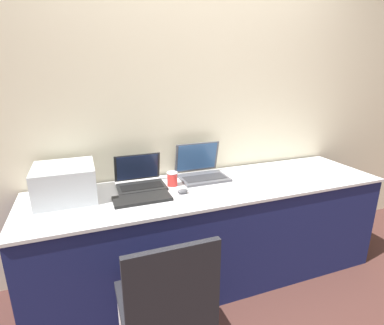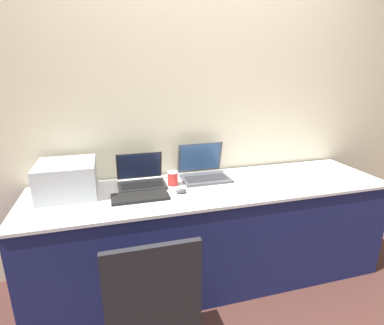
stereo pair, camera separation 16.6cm
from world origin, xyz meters
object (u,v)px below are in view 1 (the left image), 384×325
at_px(coffee_cup, 172,179).
at_px(mouse, 183,191).
at_px(printer, 65,181).
at_px(external_keyboard, 142,199).
at_px(laptop_right, 201,170).
at_px(laptop_left, 140,180).
at_px(chair, 166,305).

relative_size(coffee_cup, mouse, 1.36).
distance_m(printer, coffee_cup, 0.71).
relative_size(printer, external_keyboard, 1.00).
distance_m(laptop_right, coffee_cup, 0.28).
bearing_deg(mouse, laptop_right, 46.95).
xyz_separation_m(laptop_left, chair, (-0.07, -0.90, -0.30)).
relative_size(external_keyboard, mouse, 4.90).
xyz_separation_m(laptop_left, external_keyboard, (-0.04, -0.24, -0.04)).
bearing_deg(laptop_left, printer, -174.03).
distance_m(external_keyboard, chair, 0.70).
bearing_deg(coffee_cup, printer, 178.49).
xyz_separation_m(external_keyboard, mouse, (0.28, 0.01, 0.01)).
height_order(printer, laptop_left, printer).
bearing_deg(coffee_cup, chair, -109.43).
xyz_separation_m(printer, mouse, (0.72, -0.19, -0.10)).
bearing_deg(chair, laptop_left, 85.25).
height_order(laptop_right, coffee_cup, laptop_right).
height_order(laptop_right, external_keyboard, laptop_right).
distance_m(laptop_left, chair, 0.95).
bearing_deg(laptop_right, laptop_left, -177.33).
xyz_separation_m(laptop_right, chair, (-0.55, -0.92, -0.30)).
bearing_deg(printer, external_keyboard, -23.12).
bearing_deg(printer, mouse, -14.34).
bearing_deg(coffee_cup, laptop_right, 19.25).
height_order(external_keyboard, coffee_cup, coffee_cup).
distance_m(laptop_left, mouse, 0.34).
xyz_separation_m(external_keyboard, chair, (-0.04, -0.65, -0.26)).
xyz_separation_m(laptop_right, external_keyboard, (-0.52, -0.26, -0.05)).
height_order(printer, chair, printer).
relative_size(external_keyboard, coffee_cup, 3.61).
distance_m(printer, external_keyboard, 0.50).
bearing_deg(coffee_cup, external_keyboard, -145.68).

